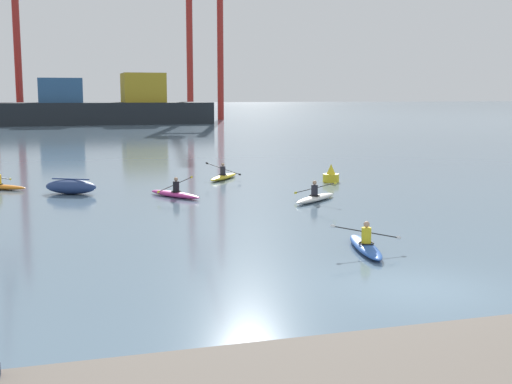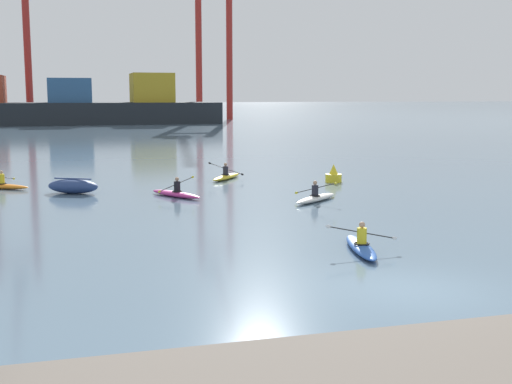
# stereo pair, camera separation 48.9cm
# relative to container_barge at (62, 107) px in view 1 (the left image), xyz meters

# --- Properties ---
(ground_plane) EXTENTS (800.00, 800.00, 0.00)m
(ground_plane) POSITION_rel_container_barge_xyz_m (7.45, -98.87, -2.79)
(ground_plane) COLOR slate
(container_barge) EXTENTS (48.11, 10.80, 8.29)m
(container_barge) POSITION_rel_container_barge_xyz_m (0.00, 0.00, 0.00)
(container_barge) COLOR #1E2328
(container_barge) RESTS_ON ground
(gantry_crane_west_mid) EXTENTS (7.14, 19.14, 38.91)m
(gantry_crane_west_mid) POSITION_rel_container_barge_xyz_m (26.69, 13.26, 16.80)
(gantry_crane_west_mid) COLOR maroon
(gantry_crane_west_mid) RESTS_ON ground
(capsized_dinghy) EXTENTS (2.81, 2.20, 0.76)m
(capsized_dinghy) POSITION_rel_container_barge_xyz_m (-0.43, -79.66, -2.44)
(capsized_dinghy) COLOR navy
(capsized_dinghy) RESTS_ON ground
(channel_buoy) EXTENTS (0.90, 0.90, 1.00)m
(channel_buoy) POSITION_rel_container_barge_xyz_m (13.51, -79.09, -2.43)
(channel_buoy) COLOR yellow
(channel_buoy) RESTS_ON ground
(kayak_yellow) EXTENTS (2.53, 3.08, 0.97)m
(kayak_yellow) POSITION_rel_container_barge_xyz_m (8.07, -76.26, -2.62)
(kayak_yellow) COLOR yellow
(kayak_yellow) RESTS_ON ground
(kayak_magenta) EXTENTS (2.26, 3.23, 0.95)m
(kayak_magenta) POSITION_rel_container_barge_xyz_m (4.27, -82.12, -2.62)
(kayak_magenta) COLOR #C13384
(kayak_magenta) RESTS_ON ground
(kayak_blue) EXTENTS (2.22, 3.45, 0.95)m
(kayak_blue) POSITION_rel_container_barge_xyz_m (8.04, -94.79, -2.62)
(kayak_blue) COLOR #2856B2
(kayak_blue) RESTS_ON ground
(kayak_white) EXTENTS (2.98, 2.66, 0.99)m
(kayak_white) POSITION_rel_container_barge_xyz_m (10.18, -85.17, -2.62)
(kayak_white) COLOR silver
(kayak_white) RESTS_ON ground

